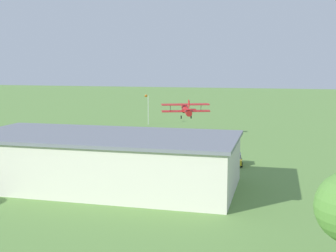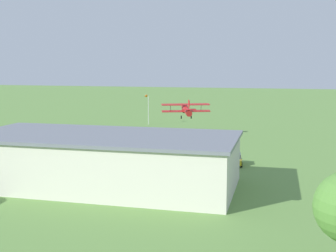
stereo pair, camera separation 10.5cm
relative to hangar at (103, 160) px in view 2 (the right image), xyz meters
name	(u,v)px [view 2 (the right image)]	position (x,y,z in m)	size (l,w,h in m)	color
ground_plane	(201,138)	(-3.77, -35.75, -2.91)	(400.00, 400.00, 0.00)	#608C42
hangar	(103,160)	(0.00, 0.00, 0.00)	(30.26, 14.92, 5.80)	beige
biplane	(186,109)	(-0.69, -36.53, 2.30)	(9.21, 6.79, 3.84)	#B21E1E
car_yellow	(235,159)	(-12.82, -14.52, -2.09)	(2.47, 4.23, 1.59)	gold
car_black	(51,150)	(14.45, -13.30, -2.07)	(2.40, 4.39, 1.63)	black
car_white	(6,148)	(21.91, -12.59, -2.05)	(2.26, 4.57, 1.69)	white
person_at_fence_line	(107,147)	(7.22, -17.57, -2.02)	(0.51, 0.51, 1.78)	#33723F
person_beside_truck	(140,151)	(1.28, -16.06, -2.03)	(0.44, 0.44, 1.76)	#3F3F47
windsock	(146,98)	(12.52, -51.51, 3.11)	(1.08, 1.32, 6.87)	silver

